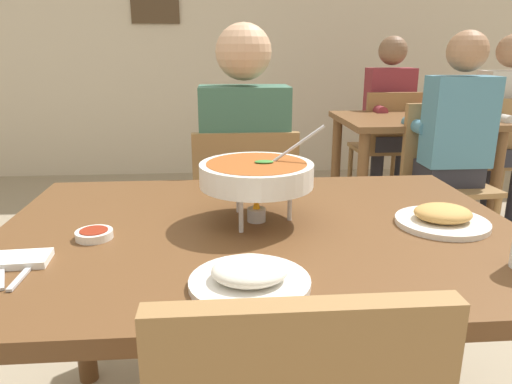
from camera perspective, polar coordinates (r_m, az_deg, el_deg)
The scene contains 18 objects.
cafe_rear_partition at distance 4.81m, azimuth -3.46°, elevation 20.11°, with size 10.00×0.10×3.00m, color beige.
dining_table_main at distance 1.29m, azimuth 0.53°, elevation -8.35°, with size 1.36×0.97×0.76m.
chair_diner_main at distance 2.06m, azimuth -1.35°, elevation -3.16°, with size 0.44×0.44×0.90m.
diner_main at distance 2.03m, azimuth -1.45°, elevation 3.45°, with size 0.40×0.45×1.31m.
curry_bowl at distance 1.26m, azimuth 0.06°, elevation 2.06°, with size 0.33×0.30×0.26m.
rice_plate at distance 0.95m, azimuth -0.76°, elevation -10.06°, with size 0.24×0.24×0.06m.
appetizer_plate at distance 1.35m, azimuth 21.35°, elevation -2.88°, with size 0.24×0.24×0.06m.
sauce_dish at distance 1.24m, azimuth -18.75°, elevation -4.78°, with size 0.09×0.09×0.02m.
napkin_folded at distance 1.16m, azimuth -26.28°, elevation -7.24°, with size 0.12×0.08×0.02m, color white.
fork_utensil at distance 1.13m, azimuth -28.10°, elevation -8.40°, with size 0.01×0.17×0.01m, color silver.
spoon_utensil at distance 1.11m, azimuth -25.72°, elevation -8.49°, with size 0.01×0.17×0.01m, color silver.
dining_table_far at distance 3.49m, azimuth 18.13°, elevation 6.23°, with size 1.00×0.80×0.76m.
chair_bg_left at distance 3.74m, azimuth 26.96°, elevation 4.07°, with size 0.48×0.48×0.90m.
chair_bg_middle at distance 3.09m, azimuth 21.33°, elevation 2.42°, with size 0.48×0.48×0.90m.
chair_bg_right at distance 3.93m, azimuth 15.25°, elevation 5.85°, with size 0.45×0.45×0.90m.
patron_bg_left at distance 3.77m, azimuth 27.76°, elevation 7.72°, with size 0.40×0.45×1.31m.
patron_bg_middle at distance 2.98m, azimuth 22.56°, elevation 6.45°, with size 0.40×0.45×1.31m.
patron_bg_right at distance 3.96m, azimuth 15.70°, elevation 9.35°, with size 0.40×0.45×1.31m.
Camera 1 is at (-0.10, -1.17, 1.21)m, focal length 33.51 mm.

